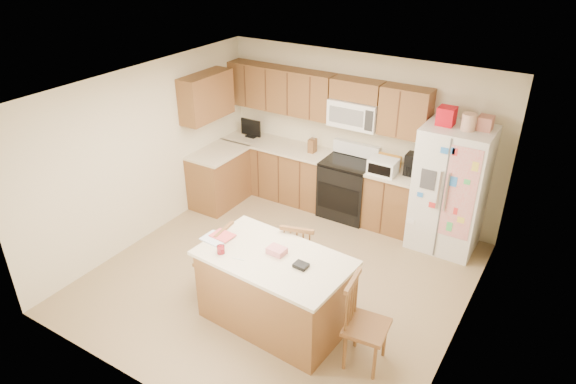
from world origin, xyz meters
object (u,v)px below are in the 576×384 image
Objects in this scene: windsor_chair_left at (217,260)px; windsor_chair_right at (364,326)px; island at (274,289)px; windsor_chair_back at (300,258)px; refrigerator at (450,188)px; stove at (347,187)px.

windsor_chair_right reaches higher than windsor_chair_left.
island reaches higher than windsor_chair_back.
windsor_chair_right is (-0.06, -2.67, -0.43)m from refrigerator.
stove is 3.13m from windsor_chair_right.
windsor_chair_left is at bearing -129.84° from refrigerator.
refrigerator reaches higher than island.
windsor_chair_back is 0.97× the size of windsor_chair_right.
windsor_chair_right is (1.18, -0.70, 0.02)m from windsor_chair_back.
windsor_chair_left is at bearing -101.71° from stove.
stove is at bearing 99.21° from windsor_chair_back.
island is 0.67m from windsor_chair_back.
windsor_chair_right is (1.12, -0.04, 0.03)m from island.
refrigerator reaches higher than windsor_chair_back.
windsor_chair_back is at bearing -122.14° from refrigerator.
refrigerator is at bearing 57.86° from windsor_chair_back.
island is at bearing -84.76° from windsor_chair_back.
stove is 1.09× the size of windsor_chair_right.
windsor_chair_left is at bearing -147.56° from windsor_chair_back.
stove is at bearing 118.94° from windsor_chair_right.
island is at bearing -6.96° from windsor_chair_left.
windsor_chair_right reaches higher than island.
windsor_chair_right is at bearing -61.06° from stove.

